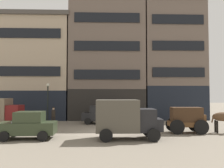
% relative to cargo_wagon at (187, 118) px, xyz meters
% --- Properties ---
extents(ground_plane, '(120.00, 120.00, 0.00)m').
position_rel_cargo_wagon_xyz_m(ground_plane, '(-6.66, 0.47, -1.15)').
color(ground_plane, slate).
extents(building_far_left, '(8.77, 6.18, 12.50)m').
position_rel_cargo_wagon_xyz_m(building_far_left, '(-14.81, 11.04, 5.14)').
color(building_far_left, black).
rests_on(building_far_left, ground_plane).
extents(building_center_left, '(9.36, 6.18, 17.11)m').
position_rel_cargo_wagon_xyz_m(building_center_left, '(-6.09, 11.03, 7.45)').
color(building_center_left, black).
rests_on(building_center_left, ground_plane).
extents(building_center_right, '(7.64, 6.18, 16.69)m').
position_rel_cargo_wagon_xyz_m(building_center_right, '(2.06, 11.03, 7.25)').
color(building_center_right, black).
rests_on(building_center_right, ground_plane).
extents(cargo_wagon, '(2.97, 1.64, 1.98)m').
position_rel_cargo_wagon_xyz_m(cargo_wagon, '(0.00, 0.00, 0.00)').
color(cargo_wagon, brown).
rests_on(cargo_wagon, ground_plane).
extents(draft_horse, '(2.35, 0.68, 2.30)m').
position_rel_cargo_wagon_xyz_m(draft_horse, '(2.95, -0.00, 0.12)').
color(draft_horse, '#513823').
rests_on(draft_horse, ground_plane).
extents(delivery_truck_near, '(4.36, 2.15, 2.62)m').
position_rel_cargo_wagon_xyz_m(delivery_truck_near, '(-4.95, -2.24, 0.28)').
color(delivery_truck_near, black).
rests_on(delivery_truck_near, ground_plane).
extents(sedan_dark, '(3.74, 1.94, 1.83)m').
position_rel_cargo_wagon_xyz_m(sedan_dark, '(-11.51, -1.97, -0.23)').
color(sedan_dark, '#2D3823').
rests_on(sedan_dark, ground_plane).
extents(sedan_light, '(3.86, 2.21, 1.83)m').
position_rel_cargo_wagon_xyz_m(sedan_light, '(-6.77, 5.72, -0.23)').
color(sedan_light, black).
rests_on(sedan_light, ground_plane).
extents(pedestrian_officer, '(0.51, 0.51, 1.79)m').
position_rel_cargo_wagon_xyz_m(pedestrian_officer, '(-11.23, 4.43, -0.17)').
color(pedestrian_officer, black).
rests_on(pedestrian_officer, ground_plane).
extents(streetlamp_curbside, '(0.32, 0.32, 4.12)m').
position_rel_cargo_wagon_xyz_m(streetlamp_curbside, '(-12.32, 6.61, 1.52)').
color(streetlamp_curbside, black).
rests_on(streetlamp_curbside, ground_plane).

